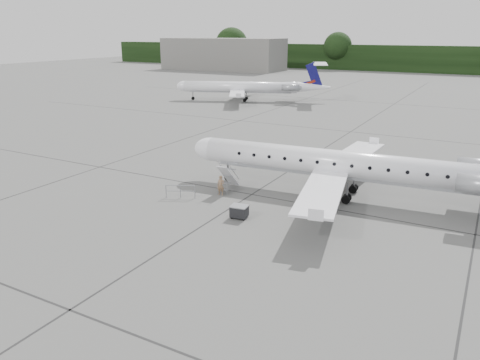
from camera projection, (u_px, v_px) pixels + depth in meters
The scene contains 9 objects.
ground at pixel (283, 227), 30.31m from camera, with size 320.00×320.00×0.00m, color #5E5E5B.
treeline at pixel (461, 60), 137.71m from camera, with size 260.00×4.00×8.00m, color black.
terminal_building at pixel (223, 54), 152.77m from camera, with size 40.00×14.00×10.00m, color slate.
main_regional_jet at pixel (340, 151), 34.95m from camera, with size 27.75×19.98×7.12m, color white, non-canonical shape.
airstair at pixel (228, 177), 36.98m from camera, with size 0.85×2.37×2.23m, color white, non-canonical shape.
passenger at pixel (221, 185), 35.92m from camera, with size 0.57×0.37×1.56m, color #876649.
safety_railing at pixel (180, 192), 35.38m from camera, with size 2.20×0.08×1.00m, color gray, non-canonical shape.
baggage_cart at pixel (239, 211), 31.57m from camera, with size 1.09×0.89×0.95m, color black, non-canonical shape.
bg_regional_left at pixel (240, 82), 84.23m from camera, with size 26.30×18.93×6.90m, color white, non-canonical shape.
Camera 1 is at (10.98, -25.87, 12.07)m, focal length 35.00 mm.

